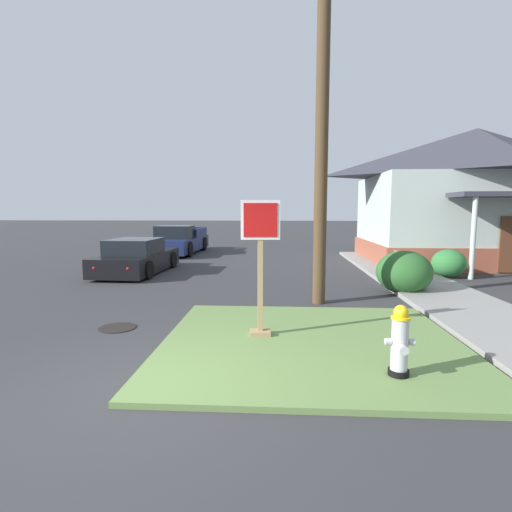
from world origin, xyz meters
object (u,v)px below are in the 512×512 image
(stop_sign, at_px, (260,272))
(manhole_cover, at_px, (117,328))
(street_bench, at_px, (406,265))
(parked_sedan_black, at_px, (137,258))
(utility_pole, at_px, (322,115))
(fire_hydrant, at_px, (400,342))
(pickup_truck_navy, at_px, (179,242))

(stop_sign, bearing_deg, manhole_cover, 169.94)
(stop_sign, height_order, street_bench, stop_sign)
(parked_sedan_black, bearing_deg, utility_pole, -35.05)
(fire_hydrant, distance_m, pickup_truck_navy, 16.48)
(street_bench, bearing_deg, stop_sign, -127.38)
(manhole_cover, xyz_separation_m, street_bench, (7.02, 5.05, 0.58))
(stop_sign, bearing_deg, street_bench, 52.62)
(fire_hydrant, xyz_separation_m, street_bench, (2.32, 7.12, 0.05))
(parked_sedan_black, bearing_deg, pickup_truck_navy, 91.03)
(pickup_truck_navy, relative_size, utility_pole, 0.62)
(stop_sign, xyz_separation_m, street_bench, (4.24, 5.55, -0.62))
(parked_sedan_black, xyz_separation_m, utility_pole, (6.10, -4.28, 3.91))
(utility_pole, bearing_deg, pickup_truck_navy, 120.29)
(utility_pole, bearing_deg, street_bench, 43.27)
(stop_sign, height_order, parked_sedan_black, stop_sign)
(manhole_cover, bearing_deg, stop_sign, -10.06)
(manhole_cover, height_order, pickup_truck_navy, pickup_truck_navy)
(manhole_cover, distance_m, pickup_truck_navy, 13.12)
(parked_sedan_black, xyz_separation_m, street_bench, (9.04, -1.51, 0.04))
(street_bench, relative_size, utility_pole, 0.18)
(pickup_truck_navy, bearing_deg, utility_pole, -59.71)
(fire_hydrant, bearing_deg, manhole_cover, 156.23)
(street_bench, bearing_deg, pickup_truck_navy, 139.30)
(stop_sign, relative_size, street_bench, 1.53)
(stop_sign, bearing_deg, fire_hydrant, -39.43)
(stop_sign, xyz_separation_m, manhole_cover, (-2.79, 0.49, -1.20))
(stop_sign, distance_m, street_bench, 7.01)
(stop_sign, relative_size, utility_pole, 0.27)
(manhole_cover, relative_size, utility_pole, 0.08)
(fire_hydrant, xyz_separation_m, utility_pole, (-0.62, 4.36, 3.92))
(fire_hydrant, distance_m, utility_pole, 5.90)
(fire_hydrant, distance_m, street_bench, 7.49)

